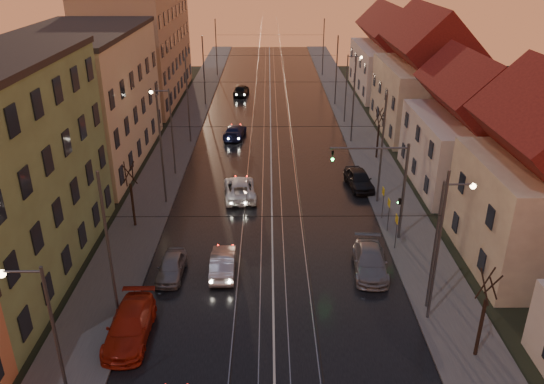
{
  "coord_description": "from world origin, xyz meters",
  "views": [
    {
      "loc": [
        -0.25,
        -14.91,
        18.81
      ],
      "look_at": [
        0.0,
        20.95,
        2.38
      ],
      "focal_mm": 35.0,
      "sensor_mm": 36.0,
      "label": 1
    }
  ],
  "objects_px": {
    "street_lamp_1": "(442,234)",
    "driving_car_4": "(241,90)",
    "street_lamp_3": "(349,82)",
    "driving_car_1": "(223,263)",
    "street_lamp_0": "(47,333)",
    "traffic_light_mast": "(390,180)",
    "driving_car_3": "(235,131)",
    "parked_right_2": "(359,179)",
    "street_lamp_2": "(168,124)",
    "parked_left_3": "(171,267)",
    "driving_car_2": "(240,188)",
    "parked_left_2": "(130,326)",
    "parked_right_1": "(370,261)"
  },
  "relations": [
    {
      "from": "street_lamp_1",
      "to": "driving_car_4",
      "type": "height_order",
      "value": "street_lamp_1"
    },
    {
      "from": "street_lamp_3",
      "to": "driving_car_1",
      "type": "xyz_separation_m",
      "value": [
        -12.27,
        -32.17,
        -4.17
      ]
    },
    {
      "from": "street_lamp_0",
      "to": "traffic_light_mast",
      "type": "bearing_deg",
      "value": 43.1
    },
    {
      "from": "driving_car_3",
      "to": "parked_right_2",
      "type": "bearing_deg",
      "value": 137.6
    },
    {
      "from": "street_lamp_3",
      "to": "traffic_light_mast",
      "type": "relative_size",
      "value": 1.11
    },
    {
      "from": "street_lamp_2",
      "to": "driving_car_3",
      "type": "distance_m",
      "value": 12.51
    },
    {
      "from": "street_lamp_2",
      "to": "driving_car_3",
      "type": "xyz_separation_m",
      "value": [
        5.16,
        10.61,
        -4.17
      ]
    },
    {
      "from": "traffic_light_mast",
      "to": "driving_car_4",
      "type": "relative_size",
      "value": 1.56
    },
    {
      "from": "street_lamp_3",
      "to": "driving_car_4",
      "type": "bearing_deg",
      "value": 135.21
    },
    {
      "from": "street_lamp_3",
      "to": "parked_right_2",
      "type": "height_order",
      "value": "street_lamp_3"
    },
    {
      "from": "street_lamp_0",
      "to": "parked_left_3",
      "type": "height_order",
      "value": "street_lamp_0"
    },
    {
      "from": "street_lamp_0",
      "to": "parked_left_3",
      "type": "distance_m",
      "value": 12.52
    },
    {
      "from": "street_lamp_3",
      "to": "driving_car_2",
      "type": "xyz_separation_m",
      "value": [
        -11.75,
        -20.76,
        -4.14
      ]
    },
    {
      "from": "driving_car_3",
      "to": "parked_left_3",
      "type": "relative_size",
      "value": 1.27
    },
    {
      "from": "traffic_light_mast",
      "to": "driving_car_1",
      "type": "relative_size",
      "value": 1.67
    },
    {
      "from": "parked_left_3",
      "to": "parked_left_2",
      "type": "bearing_deg",
      "value": -99.94
    },
    {
      "from": "driving_car_1",
      "to": "driving_car_3",
      "type": "height_order",
      "value": "driving_car_3"
    },
    {
      "from": "driving_car_3",
      "to": "street_lamp_3",
      "type": "bearing_deg",
      "value": -150.25
    },
    {
      "from": "traffic_light_mast",
      "to": "driving_car_1",
      "type": "height_order",
      "value": "traffic_light_mast"
    },
    {
      "from": "parked_left_2",
      "to": "parked_right_1",
      "type": "bearing_deg",
      "value": 24.36
    },
    {
      "from": "street_lamp_1",
      "to": "street_lamp_2",
      "type": "height_order",
      "value": "same"
    },
    {
      "from": "parked_right_2",
      "to": "street_lamp_1",
      "type": "bearing_deg",
      "value": -91.7
    },
    {
      "from": "driving_car_3",
      "to": "parked_right_2",
      "type": "relative_size",
      "value": 1.06
    },
    {
      "from": "parked_right_2",
      "to": "traffic_light_mast",
      "type": "bearing_deg",
      "value": -94.11
    },
    {
      "from": "street_lamp_0",
      "to": "driving_car_2",
      "type": "xyz_separation_m",
      "value": [
        6.45,
        23.24,
        -4.14
      ]
    },
    {
      "from": "driving_car_1",
      "to": "parked_left_2",
      "type": "relative_size",
      "value": 0.82
    },
    {
      "from": "driving_car_4",
      "to": "parked_left_3",
      "type": "distance_m",
      "value": 45.69
    },
    {
      "from": "street_lamp_2",
      "to": "parked_left_3",
      "type": "height_order",
      "value": "street_lamp_2"
    },
    {
      "from": "traffic_light_mast",
      "to": "street_lamp_1",
      "type": "bearing_deg",
      "value": -82.09
    },
    {
      "from": "driving_car_1",
      "to": "parked_right_2",
      "type": "xyz_separation_m",
      "value": [
        10.72,
        13.21,
        0.08
      ]
    },
    {
      "from": "driving_car_3",
      "to": "parked_left_3",
      "type": "bearing_deg",
      "value": 92.16
    },
    {
      "from": "parked_left_2",
      "to": "parked_left_3",
      "type": "relative_size",
      "value": 1.35
    },
    {
      "from": "street_lamp_3",
      "to": "traffic_light_mast",
      "type": "distance_m",
      "value": 28.03
    },
    {
      "from": "parked_left_2",
      "to": "parked_right_2",
      "type": "height_order",
      "value": "parked_right_2"
    },
    {
      "from": "driving_car_3",
      "to": "street_lamp_1",
      "type": "bearing_deg",
      "value": 120.41
    },
    {
      "from": "street_lamp_0",
      "to": "parked_right_2",
      "type": "height_order",
      "value": "street_lamp_0"
    },
    {
      "from": "parked_left_2",
      "to": "street_lamp_0",
      "type": "bearing_deg",
      "value": -105.36
    },
    {
      "from": "driving_car_4",
      "to": "parked_left_2",
      "type": "distance_m",
      "value": 51.64
    },
    {
      "from": "street_lamp_1",
      "to": "parked_right_1",
      "type": "bearing_deg",
      "value": 126.41
    },
    {
      "from": "driving_car_2",
      "to": "parked_right_2",
      "type": "xyz_separation_m",
      "value": [
        10.2,
        1.8,
        0.04
      ]
    },
    {
      "from": "parked_left_2",
      "to": "parked_left_3",
      "type": "xyz_separation_m",
      "value": [
        1.2,
        5.89,
        -0.1
      ]
    },
    {
      "from": "street_lamp_3",
      "to": "traffic_light_mast",
      "type": "height_order",
      "value": "street_lamp_3"
    },
    {
      "from": "street_lamp_1",
      "to": "driving_car_4",
      "type": "bearing_deg",
      "value": 105.04
    },
    {
      "from": "street_lamp_2",
      "to": "parked_left_2",
      "type": "bearing_deg",
      "value": -86.16
    },
    {
      "from": "street_lamp_3",
      "to": "parked_right_1",
      "type": "bearing_deg",
      "value": -95.15
    },
    {
      "from": "driving_car_4",
      "to": "parked_right_2",
      "type": "distance_m",
      "value": 34.11
    },
    {
      "from": "street_lamp_1",
      "to": "parked_right_1",
      "type": "relative_size",
      "value": 1.58
    },
    {
      "from": "street_lamp_2",
      "to": "parked_right_2",
      "type": "height_order",
      "value": "street_lamp_2"
    },
    {
      "from": "driving_car_4",
      "to": "street_lamp_1",
      "type": "bearing_deg",
      "value": 111.28
    },
    {
      "from": "street_lamp_3",
      "to": "parked_right_1",
      "type": "distance_m",
      "value": 32.48
    }
  ]
}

